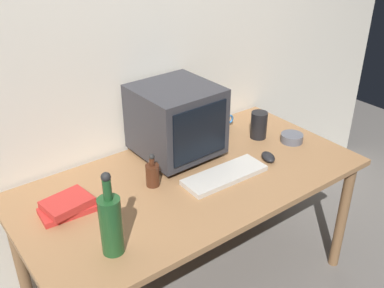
{
  "coord_description": "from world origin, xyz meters",
  "views": [
    {
      "loc": [
        -1.07,
        -1.42,
        1.86
      ],
      "look_at": [
        0.0,
        0.0,
        0.89
      ],
      "focal_mm": 41.48,
      "sensor_mm": 36.0,
      "label": 1
    }
  ],
  "objects_px": {
    "computer_mouse": "(268,157)",
    "bottle_tall": "(111,223)",
    "mug": "(223,122)",
    "crt_monitor": "(176,121)",
    "keyboard": "(225,175)",
    "bottle_short": "(153,174)",
    "metal_canister": "(259,125)",
    "cd_spindle": "(292,138)",
    "book_stack": "(67,206)"
  },
  "relations": [
    {
      "from": "computer_mouse",
      "to": "bottle_tall",
      "type": "relative_size",
      "value": 0.29
    },
    {
      "from": "mug",
      "to": "crt_monitor",
      "type": "bearing_deg",
      "value": -168.84
    },
    {
      "from": "keyboard",
      "to": "bottle_short",
      "type": "bearing_deg",
      "value": 155.22
    },
    {
      "from": "crt_monitor",
      "to": "bottle_short",
      "type": "relative_size",
      "value": 2.41
    },
    {
      "from": "crt_monitor",
      "to": "metal_canister",
      "type": "distance_m",
      "value": 0.5
    },
    {
      "from": "crt_monitor",
      "to": "cd_spindle",
      "type": "relative_size",
      "value": 3.3
    },
    {
      "from": "crt_monitor",
      "to": "cd_spindle",
      "type": "distance_m",
      "value": 0.66
    },
    {
      "from": "crt_monitor",
      "to": "computer_mouse",
      "type": "relative_size",
      "value": 3.96
    },
    {
      "from": "bottle_short",
      "to": "mug",
      "type": "height_order",
      "value": "bottle_short"
    },
    {
      "from": "keyboard",
      "to": "book_stack",
      "type": "distance_m",
      "value": 0.73
    },
    {
      "from": "crt_monitor",
      "to": "metal_canister",
      "type": "bearing_deg",
      "value": -14.0
    },
    {
      "from": "computer_mouse",
      "to": "mug",
      "type": "height_order",
      "value": "mug"
    },
    {
      "from": "computer_mouse",
      "to": "bottle_short",
      "type": "relative_size",
      "value": 0.61
    },
    {
      "from": "bottle_short",
      "to": "book_stack",
      "type": "relative_size",
      "value": 0.7
    },
    {
      "from": "computer_mouse",
      "to": "bottle_short",
      "type": "height_order",
      "value": "bottle_short"
    },
    {
      "from": "cd_spindle",
      "to": "metal_canister",
      "type": "bearing_deg",
      "value": 126.34
    },
    {
      "from": "computer_mouse",
      "to": "mug",
      "type": "distance_m",
      "value": 0.41
    },
    {
      "from": "crt_monitor",
      "to": "mug",
      "type": "relative_size",
      "value": 3.3
    },
    {
      "from": "computer_mouse",
      "to": "bottle_tall",
      "type": "xyz_separation_m",
      "value": [
        -0.94,
        -0.12,
        0.11
      ]
    },
    {
      "from": "mug",
      "to": "cd_spindle",
      "type": "xyz_separation_m",
      "value": [
        0.2,
        -0.34,
        -0.02
      ]
    },
    {
      "from": "crt_monitor",
      "to": "bottle_tall",
      "type": "relative_size",
      "value": 1.14
    },
    {
      "from": "bottle_tall",
      "to": "crt_monitor",
      "type": "bearing_deg",
      "value": 36.64
    },
    {
      "from": "computer_mouse",
      "to": "metal_canister",
      "type": "relative_size",
      "value": 0.67
    },
    {
      "from": "metal_canister",
      "to": "cd_spindle",
      "type": "bearing_deg",
      "value": -53.66
    },
    {
      "from": "crt_monitor",
      "to": "mug",
      "type": "height_order",
      "value": "crt_monitor"
    },
    {
      "from": "computer_mouse",
      "to": "cd_spindle",
      "type": "bearing_deg",
      "value": 36.59
    },
    {
      "from": "computer_mouse",
      "to": "metal_canister",
      "type": "height_order",
      "value": "metal_canister"
    },
    {
      "from": "book_stack",
      "to": "keyboard",
      "type": "bearing_deg",
      "value": -15.51
    },
    {
      "from": "keyboard",
      "to": "bottle_short",
      "type": "height_order",
      "value": "bottle_short"
    },
    {
      "from": "crt_monitor",
      "to": "mug",
      "type": "xyz_separation_m",
      "value": [
        0.38,
        0.07,
        -0.15
      ]
    },
    {
      "from": "bottle_tall",
      "to": "mug",
      "type": "relative_size",
      "value": 2.89
    },
    {
      "from": "computer_mouse",
      "to": "metal_canister",
      "type": "xyz_separation_m",
      "value": [
        0.14,
        0.21,
        0.06
      ]
    },
    {
      "from": "bottle_short",
      "to": "book_stack",
      "type": "distance_m",
      "value": 0.4
    },
    {
      "from": "mug",
      "to": "computer_mouse",
      "type": "bearing_deg",
      "value": -96.16
    },
    {
      "from": "computer_mouse",
      "to": "book_stack",
      "type": "bearing_deg",
      "value": -169.43
    },
    {
      "from": "crt_monitor",
      "to": "book_stack",
      "type": "xyz_separation_m",
      "value": [
        -0.65,
        -0.12,
        -0.16
      ]
    },
    {
      "from": "bottle_tall",
      "to": "book_stack",
      "type": "distance_m",
      "value": 0.35
    },
    {
      "from": "book_stack",
      "to": "bottle_tall",
      "type": "bearing_deg",
      "value": -83.11
    },
    {
      "from": "computer_mouse",
      "to": "book_stack",
      "type": "distance_m",
      "value": 1.0
    },
    {
      "from": "crt_monitor",
      "to": "bottle_tall",
      "type": "distance_m",
      "value": 0.76
    },
    {
      "from": "crt_monitor",
      "to": "bottle_tall",
      "type": "height_order",
      "value": "crt_monitor"
    },
    {
      "from": "book_stack",
      "to": "mug",
      "type": "relative_size",
      "value": 1.95
    },
    {
      "from": "bottle_short",
      "to": "cd_spindle",
      "type": "distance_m",
      "value": 0.84
    },
    {
      "from": "keyboard",
      "to": "bottle_short",
      "type": "xyz_separation_m",
      "value": [
        -0.31,
        0.15,
        0.05
      ]
    },
    {
      "from": "bottle_tall",
      "to": "mug",
      "type": "distance_m",
      "value": 1.12
    },
    {
      "from": "book_stack",
      "to": "cd_spindle",
      "type": "distance_m",
      "value": 1.24
    },
    {
      "from": "keyboard",
      "to": "mug",
      "type": "height_order",
      "value": "mug"
    },
    {
      "from": "bottle_tall",
      "to": "cd_spindle",
      "type": "xyz_separation_m",
      "value": [
        1.19,
        0.19,
        -0.11
      ]
    },
    {
      "from": "bottle_short",
      "to": "crt_monitor",
      "type": "bearing_deg",
      "value": 33.66
    },
    {
      "from": "crt_monitor",
      "to": "keyboard",
      "type": "relative_size",
      "value": 0.94
    }
  ]
}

